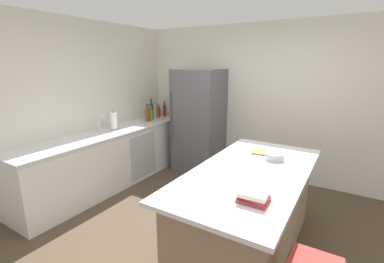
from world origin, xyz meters
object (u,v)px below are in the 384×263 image
(refrigerator, at_px, (199,121))
(whiskey_bottle, at_px, (147,115))
(syrup_bottle, at_px, (165,110))
(olive_oil_bottle, at_px, (151,114))
(soda_bottle, at_px, (155,112))
(mixing_bowl, at_px, (275,156))
(wine_bottle, at_px, (152,111))
(sink_faucet, at_px, (99,123))
(kitchen_island, at_px, (248,211))
(paper_towel_roll, at_px, (114,121))
(vinegar_bottle, at_px, (158,112))
(cutting_board, at_px, (265,152))
(hot_sauce_bottle, at_px, (159,112))
(cookbook_stack, at_px, (254,197))

(refrigerator, height_order, whiskey_bottle, refrigerator)
(syrup_bottle, height_order, olive_oil_bottle, syrup_bottle)
(syrup_bottle, height_order, soda_bottle, soda_bottle)
(whiskey_bottle, relative_size, mixing_bowl, 1.56)
(whiskey_bottle, bearing_deg, wine_bottle, 106.43)
(olive_oil_bottle, bearing_deg, sink_faucet, -94.17)
(syrup_bottle, bearing_deg, whiskey_bottle, -86.51)
(whiskey_bottle, bearing_deg, kitchen_island, -27.70)
(paper_towel_roll, relative_size, vinegar_bottle, 1.16)
(sink_faucet, relative_size, mixing_bowl, 1.47)
(cutting_board, bearing_deg, wine_bottle, 160.48)
(refrigerator, bearing_deg, syrup_bottle, 170.64)
(refrigerator, distance_m, hot_sauce_bottle, 0.96)
(kitchen_island, xyz_separation_m, wine_bottle, (-2.50, 1.47, 0.60))
(vinegar_bottle, xyz_separation_m, soda_bottle, (0.01, -0.10, 0.02))
(vinegar_bottle, height_order, whiskey_bottle, whiskey_bottle)
(wine_bottle, height_order, olive_oil_bottle, wine_bottle)
(sink_faucet, relative_size, wine_bottle, 0.76)
(kitchen_island, distance_m, refrigerator, 2.38)
(vinegar_bottle, height_order, mixing_bowl, vinegar_bottle)
(refrigerator, xyz_separation_m, paper_towel_roll, (-0.90, -1.19, 0.11))
(sink_faucet, xyz_separation_m, olive_oil_bottle, (0.08, 1.13, -0.04))
(syrup_bottle, relative_size, hot_sauce_bottle, 1.28)
(wine_bottle, xyz_separation_m, whiskey_bottle, (0.06, -0.19, -0.03))
(cookbook_stack, bearing_deg, kitchen_island, 111.29)
(syrup_bottle, bearing_deg, olive_oil_bottle, -84.42)
(kitchen_island, bearing_deg, whiskey_bottle, 152.30)
(hot_sauce_bottle, bearing_deg, whiskey_bottle, -78.05)
(sink_faucet, relative_size, soda_bottle, 0.97)
(syrup_bottle, xyz_separation_m, whiskey_bottle, (0.03, -0.57, 0.00))
(mixing_bowl, bearing_deg, cutting_board, 133.58)
(sink_faucet, relative_size, vinegar_bottle, 1.12)
(syrup_bottle, distance_m, whiskey_bottle, 0.57)
(kitchen_island, distance_m, soda_bottle, 3.02)
(refrigerator, height_order, sink_faucet, refrigerator)
(olive_oil_bottle, bearing_deg, whiskey_bottle, -97.05)
(kitchen_island, relative_size, mixing_bowl, 10.34)
(syrup_bottle, distance_m, wine_bottle, 0.39)
(sink_faucet, xyz_separation_m, hot_sauce_bottle, (-0.03, 1.52, -0.07))
(hot_sauce_bottle, xyz_separation_m, cookbook_stack, (2.78, -2.36, -0.04))
(soda_bottle, bearing_deg, wine_bottle, -86.30)
(wine_bottle, distance_m, cookbook_stack, 3.43)
(refrigerator, bearing_deg, soda_bottle, -171.42)
(olive_oil_bottle, height_order, mixing_bowl, olive_oil_bottle)
(mixing_bowl, bearing_deg, olive_oil_bottle, 159.63)
(wine_bottle, bearing_deg, vinegar_bottle, 94.96)
(sink_faucet, bearing_deg, soda_bottle, 89.60)
(syrup_bottle, distance_m, olive_oil_bottle, 0.48)
(soda_bottle, relative_size, whiskey_bottle, 0.97)
(kitchen_island, height_order, sink_faucet, sink_faucet)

